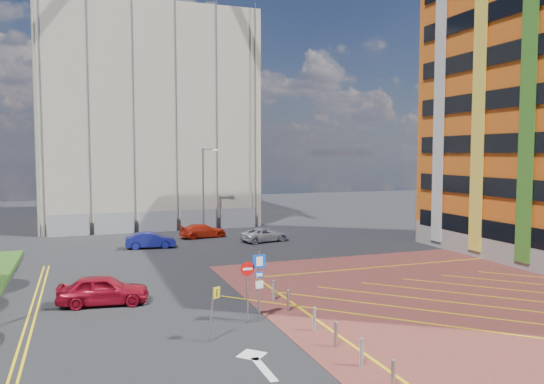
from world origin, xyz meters
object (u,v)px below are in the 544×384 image
car_red_back (203,231)px  car_red_left (103,290)px  sign_cluster (255,279)px  lamp_back (204,187)px  car_silver_back (265,235)px  car_blue_back (151,240)px  warning_sign (213,307)px

car_red_back → car_red_left: bearing=144.9°
sign_cluster → car_red_left: 8.23m
lamp_back → car_silver_back: lamp_back is taller
car_blue_back → car_silver_back: bearing=-84.7°
lamp_back → sign_cluster: (-3.78, -27.02, -2.41)m
warning_sign → car_red_back: bearing=78.4°
sign_cluster → car_blue_back: size_ratio=0.82×
car_silver_back → car_blue_back: bearing=77.9°
warning_sign → car_red_left: (-3.92, 6.99, -0.68)m
sign_cluster → car_blue_back: (-2.05, 20.37, -1.31)m
car_red_left → car_blue_back: bearing=-7.8°
lamp_back → car_red_left: bearing=-114.7°
car_red_left → car_red_back: bearing=-18.4°
lamp_back → warning_sign: (-6.11, -28.78, -2.93)m
car_red_left → car_red_back: car_red_left is taller
sign_cluster → warning_sign: sign_cluster is taller
car_red_back → car_silver_back: size_ratio=1.01×
lamp_back → car_silver_back: (3.73, -6.74, -3.78)m
warning_sign → car_silver_back: size_ratio=0.54×
lamp_back → car_blue_back: 9.59m
lamp_back → car_silver_back: size_ratio=1.92×
lamp_back → warning_sign: lamp_back is taller
sign_cluster → car_red_left: size_ratio=0.73×
lamp_back → car_red_back: (-0.78, -2.86, -3.75)m
lamp_back → sign_cluster: lamp_back is taller
car_red_left → car_blue_back: (4.19, 15.14, -0.11)m
sign_cluster → car_silver_back: (7.51, 20.28, -1.37)m
car_blue_back → car_red_back: 6.31m
lamp_back → sign_cluster: bearing=-98.0°
car_silver_back → warning_sign: bearing=144.4°
car_silver_back → car_red_back: bearing=37.7°
car_silver_back → sign_cluster: bearing=148.1°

